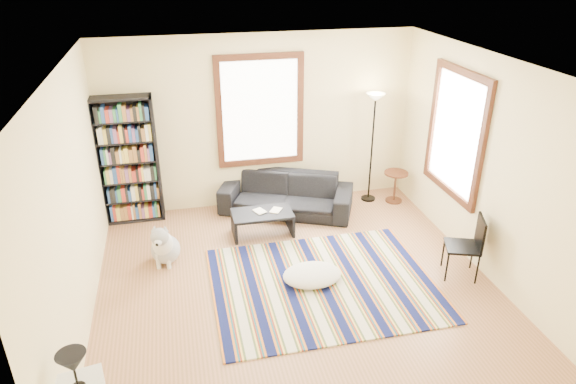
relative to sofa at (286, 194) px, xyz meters
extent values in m
cube|color=#A56E4B|center=(-0.33, -2.05, -0.36)|extent=(5.00, 5.00, 0.10)
cube|color=white|center=(-0.33, -2.05, 2.54)|extent=(5.00, 5.00, 0.10)
cube|color=beige|center=(-0.33, 0.50, 1.09)|extent=(5.00, 0.10, 2.80)
cube|color=beige|center=(-0.33, -4.60, 1.09)|extent=(5.00, 0.10, 2.80)
cube|color=beige|center=(-2.88, -2.05, 1.09)|extent=(0.10, 5.00, 2.80)
cube|color=beige|center=(2.22, -2.05, 1.09)|extent=(0.10, 5.00, 2.80)
cube|color=white|center=(-0.33, 0.42, 1.29)|extent=(1.20, 0.06, 1.60)
cube|color=white|center=(2.14, -1.25, 1.29)|extent=(0.06, 1.20, 1.60)
cube|color=#0C1240|center=(0.01, -2.11, -0.30)|extent=(2.83, 2.26, 0.02)
imported|color=black|center=(0.00, 0.00, 0.00)|extent=(2.27, 1.61, 0.62)
cube|color=black|center=(-2.40, 0.27, 0.69)|extent=(0.90, 0.30, 2.00)
cube|color=black|center=(-0.51, -0.65, -0.13)|extent=(0.98, 0.66, 0.36)
imported|color=beige|center=(-0.61, -0.65, 0.06)|extent=(0.24, 0.21, 0.02)
imported|color=beige|center=(-0.36, -0.60, 0.06)|extent=(0.23, 0.24, 0.01)
ellipsoid|color=beige|center=(-0.11, -2.01, -0.21)|extent=(0.79, 0.60, 0.19)
cylinder|color=#462611|center=(1.87, -0.07, -0.04)|extent=(0.52, 0.52, 0.54)
cube|color=black|center=(1.82, -2.30, 0.12)|extent=(0.53, 0.52, 0.86)
camera|label=1|loc=(-1.66, -7.34, 3.64)|focal=32.00mm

